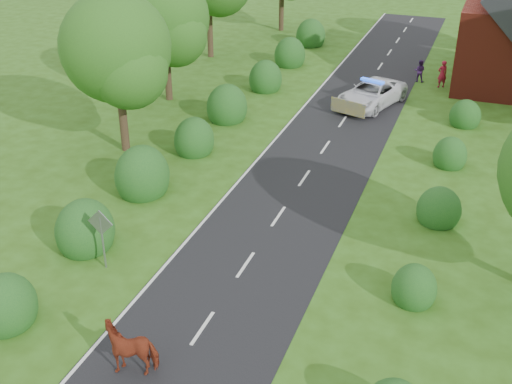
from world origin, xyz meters
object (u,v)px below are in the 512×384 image
at_px(pedestrian_purple, 420,71).
at_px(cow, 133,348).
at_px(road_sign, 101,231).
at_px(pedestrian_red, 442,74).
at_px(police_van, 371,94).

bearing_deg(pedestrian_purple, cow, 83.46).
relative_size(road_sign, cow, 1.27).
height_order(cow, pedestrian_red, pedestrian_red).
relative_size(pedestrian_red, pedestrian_purple, 1.20).
bearing_deg(cow, road_sign, -158.88).
distance_m(police_van, pedestrian_purple, 6.39).
xyz_separation_m(police_van, pedestrian_purple, (2.19, 6.00, -0.01)).
bearing_deg(police_van, pedestrian_red, 72.39).
height_order(road_sign, pedestrian_purple, road_sign).
xyz_separation_m(road_sign, pedestrian_red, (9.77, 26.63, -0.73)).
xyz_separation_m(cow, pedestrian_red, (6.02, 30.98, 0.22)).
bearing_deg(road_sign, cow, -49.21).
distance_m(road_sign, pedestrian_purple, 28.54).
height_order(cow, pedestrian_purple, pedestrian_purple).
xyz_separation_m(road_sign, cow, (3.75, -4.35, -0.95)).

